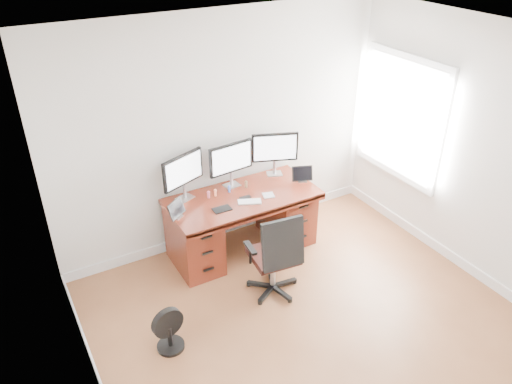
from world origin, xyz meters
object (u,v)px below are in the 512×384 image
desk (242,221)px  keyboard (250,202)px  office_chair (275,268)px  monitor_center (231,160)px  floor_fan (169,330)px

desk → keyboard: bearing=-90.5°
office_chair → monitor_center: 1.33m
office_chair → floor_fan: (-1.24, -0.17, -0.11)m
desk → office_chair: bearing=-94.7°
keyboard → monitor_center: bearing=114.0°
desk → keyboard: (-0.00, -0.19, 0.36)m
floor_fan → keyboard: bearing=23.3°
desk → monitor_center: size_ratio=3.09×
floor_fan → keyboard: keyboard is taller
monitor_center → keyboard: (-0.00, -0.43, -0.33)m
desk → keyboard: size_ratio=6.69×
desk → keyboard: keyboard is taller
office_chair → keyboard: bearing=90.6°
monitor_center → keyboard: size_ratio=2.17×
floor_fan → monitor_center: size_ratio=0.80×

